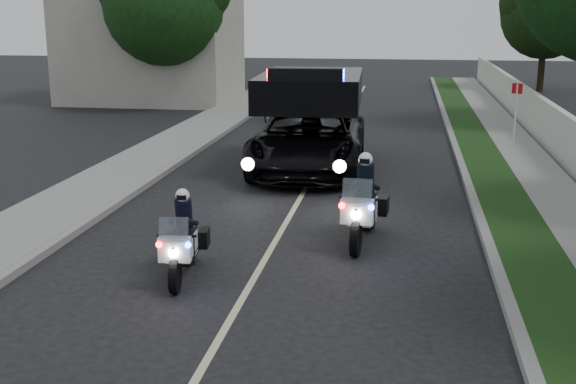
% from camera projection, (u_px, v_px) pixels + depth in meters
% --- Properties ---
extents(ground, '(120.00, 120.00, 0.00)m').
position_uv_depth(ground, '(219.00, 340.00, 10.08)').
color(ground, black).
rests_on(ground, ground).
extents(curb_right, '(0.20, 60.00, 0.15)m').
position_uv_depth(curb_right, '(467.00, 182.00, 19.01)').
color(curb_right, gray).
rests_on(curb_right, ground).
extents(grass_verge, '(1.20, 60.00, 0.16)m').
position_uv_depth(grass_verge, '(495.00, 183.00, 18.90)').
color(grass_verge, '#193814').
rests_on(grass_verge, ground).
extents(sidewalk_right, '(1.40, 60.00, 0.16)m').
position_uv_depth(sidewalk_right, '(547.00, 185.00, 18.70)').
color(sidewalk_right, gray).
rests_on(sidewalk_right, ground).
extents(curb_left, '(0.20, 60.00, 0.15)m').
position_uv_depth(curb_left, '(165.00, 171.00, 20.27)').
color(curb_left, gray).
rests_on(curb_left, ground).
extents(sidewalk_left, '(2.00, 60.00, 0.16)m').
position_uv_depth(sidewalk_left, '(127.00, 170.00, 20.44)').
color(sidewalk_left, gray).
rests_on(sidewalk_left, ground).
extents(building_far, '(8.00, 6.00, 7.00)m').
position_uv_depth(building_far, '(151.00, 29.00, 35.67)').
color(building_far, '#A8A396').
rests_on(building_far, ground).
extents(lane_marking, '(0.12, 50.00, 0.01)m').
position_uv_depth(lane_marking, '(311.00, 179.00, 19.65)').
color(lane_marking, '#BFB78C').
rests_on(lane_marking, ground).
extents(police_moto_left, '(0.84, 1.85, 1.52)m').
position_uv_depth(police_moto_left, '(184.00, 276.00, 12.49)').
color(police_moto_left, white).
rests_on(police_moto_left, ground).
extents(police_moto_right, '(0.90, 2.13, 1.77)m').
position_uv_depth(police_moto_right, '(362.00, 241.00, 14.36)').
color(police_moto_right, white).
rests_on(police_moto_right, ground).
extents(police_suv, '(3.29, 6.65, 3.17)m').
position_uv_depth(police_suv, '(309.00, 170.00, 20.83)').
color(police_suv, black).
rests_on(police_suv, ground).
extents(bicycle, '(0.75, 1.81, 0.93)m').
position_uv_depth(bicycle, '(271.00, 121.00, 30.05)').
color(bicycle, black).
rests_on(bicycle, ground).
extents(cyclist, '(0.64, 0.45, 1.70)m').
position_uv_depth(cyclist, '(271.00, 121.00, 30.05)').
color(cyclist, black).
rests_on(cyclist, ground).
extents(sign_post, '(0.45, 0.45, 2.20)m').
position_uv_depth(sign_post, '(513.00, 148.00, 24.08)').
color(sign_post, red).
rests_on(sign_post, ground).
extents(tree_right_e, '(5.88, 5.88, 8.15)m').
position_uv_depth(tree_right_e, '(539.00, 91.00, 40.94)').
color(tree_right_e, black).
rests_on(tree_right_e, ground).
extents(tree_left_near, '(7.11, 7.11, 9.02)m').
position_uv_depth(tree_left_near, '(168.00, 109.00, 33.62)').
color(tree_left_near, '#173E14').
rests_on(tree_left_near, ground).
extents(tree_left_far, '(7.53, 7.53, 10.25)m').
position_uv_depth(tree_left_far, '(189.00, 90.00, 41.28)').
color(tree_left_far, black).
rests_on(tree_left_far, ground).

